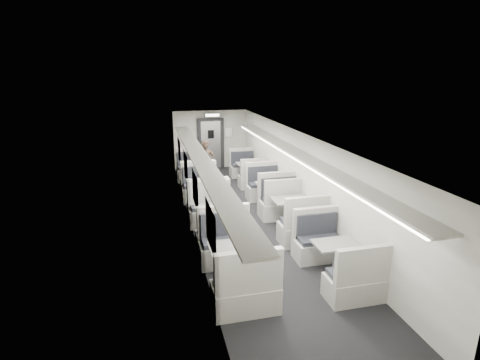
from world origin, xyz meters
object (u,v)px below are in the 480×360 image
booth_left_d (234,264)px  exit_sign (212,115)px  booth_left_c (215,222)px  booth_right_a (248,172)px  booth_right_c (291,214)px  booth_left_a (194,176)px  booth_right_b (272,195)px  vestibule_door (211,144)px  passenger (206,164)px  booth_right_d (335,260)px  booth_left_b (204,197)px

booth_left_d → exit_sign: (1.00, 8.34, 1.87)m
booth_left_c → booth_right_a: booth_left_c is taller
booth_right_a → booth_right_c: (0.00, -4.39, 0.06)m
booth_left_a → booth_right_b: 3.30m
booth_right_c → vestibule_door: bearing=98.6°
booth_right_a → booth_right_b: bearing=-90.0°
booth_right_c → exit_sign: exit_sign is taller
booth_left_d → booth_right_c: bearing=47.9°
passenger → vestibule_door: 2.63m
booth_left_a → booth_right_d: booth_left_a is taller
booth_left_c → booth_right_b: 2.59m
booth_right_a → booth_right_c: 4.39m
booth_left_d → booth_right_c: 2.98m
booth_right_d → booth_right_a: bearing=90.0°
booth_left_d → vestibule_door: (1.00, 8.83, 0.63)m
booth_right_a → booth_left_b: bearing=-128.6°
booth_left_a → booth_left_c: size_ratio=0.98×
booth_left_b → booth_right_a: bearing=51.4°
booth_left_a → passenger: (0.40, -0.15, 0.44)m
booth_left_b → exit_sign: (1.00, 4.24, 1.87)m
booth_right_d → vestibule_door: vestibule_door is taller
booth_right_d → booth_left_d: bearing=173.7°
booth_left_a → passenger: passenger is taller
booth_right_c → passenger: (-1.60, 4.07, 0.42)m
booth_left_a → booth_right_d: size_ratio=1.06×
passenger → booth_right_b: bearing=-48.7°
booth_right_c → exit_sign: size_ratio=3.76×
booth_right_a → booth_right_c: bearing=-90.0°
booth_right_b → exit_sign: size_ratio=3.56×
booth_left_a → booth_right_d: bearing=-73.3°
booth_left_d → booth_right_a: (2.00, 6.61, -0.05)m
booth_left_d → vestibule_door: bearing=83.5°
booth_right_b → booth_right_c: size_ratio=0.95×
booth_left_d → booth_right_c: booth_right_c is taller
booth_right_b → vestibule_door: size_ratio=1.05×
passenger → booth_right_a: bearing=20.0°
booth_right_d → booth_right_b: bearing=90.0°
booth_right_c → passenger: 4.39m
booth_left_b → booth_left_c: bearing=-90.0°
booth_left_b → passenger: bearing=79.5°
booth_right_c → booth_right_b: bearing=90.0°
booth_left_a → exit_sign: size_ratio=3.62×
booth_left_d → exit_sign: bearing=83.2°
booth_left_b → booth_right_d: (2.00, -4.33, -0.03)m
exit_sign → booth_left_c: bearing=-99.2°
booth_left_d → passenger: 6.31m
booth_left_c → booth_right_a: 4.87m
booth_right_d → exit_sign: (-1.00, 8.57, 1.90)m
booth_left_c → booth_right_b: booth_left_c is taller
vestibule_door → booth_right_c: bearing=-81.4°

